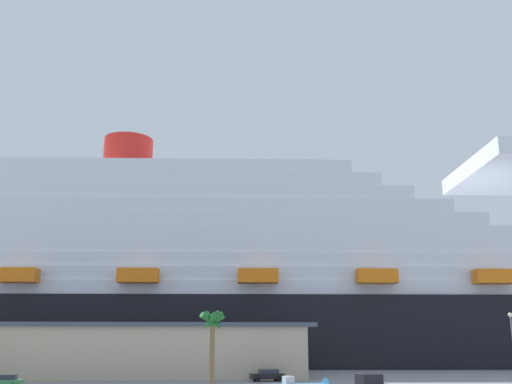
# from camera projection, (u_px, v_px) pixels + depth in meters

# --- Properties ---
(ground_plane) EXTENTS (600.00, 600.00, 0.00)m
(ground_plane) POSITION_uv_depth(u_px,v_px,m) (310.00, 375.00, 93.32)
(ground_plane) COLOR gray
(cruise_ship) EXTENTS (244.02, 57.79, 62.16)m
(cruise_ship) POSITION_uv_depth(u_px,v_px,m) (245.00, 288.00, 131.33)
(cruise_ship) COLOR black
(cruise_ship) RESTS_ON ground_plane
(terminal_building) EXTENTS (71.73, 31.16, 7.88)m
(terminal_building) POSITION_uv_depth(u_px,v_px,m) (85.00, 350.00, 91.83)
(terminal_building) COLOR #B7A88C
(terminal_building) RESTS_ON ground_plane
(palm_tree) EXTENTS (2.93, 3.10, 8.47)m
(palm_tree) POSITION_uv_depth(u_px,v_px,m) (212.00, 326.00, 62.83)
(palm_tree) COLOR brown
(palm_tree) RESTS_ON ground_plane
(parked_car_green_wagon) EXTENTS (4.49, 2.16, 1.58)m
(parked_car_green_wagon) POSITION_uv_depth(u_px,v_px,m) (2.00, 381.00, 65.23)
(parked_car_green_wagon) COLOR #2D723F
(parked_car_green_wagon) RESTS_ON ground_plane
(parked_car_black_coupe) EXTENTS (4.62, 2.35, 1.58)m
(parked_car_black_coupe) POSITION_uv_depth(u_px,v_px,m) (267.00, 375.00, 78.51)
(parked_car_black_coupe) COLOR black
(parked_car_black_coupe) RESTS_ON ground_plane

